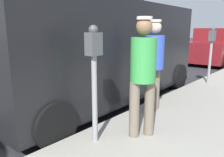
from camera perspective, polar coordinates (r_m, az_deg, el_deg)
parking_meter_near at (r=2.83m, az=-4.58°, el=3.45°), size 0.14×0.18×1.52m
parking_meter_far at (r=6.67m, az=23.82°, el=7.62°), size 0.14×0.18×1.52m
pedestrian_in_green at (r=3.02m, az=7.84°, el=1.93°), size 0.34×0.34×1.63m
pedestrian_in_blue at (r=4.05m, az=10.56°, el=4.49°), size 0.34×0.36×1.63m
parked_van at (r=5.07m, az=-2.75°, el=7.16°), size 2.27×5.26×2.15m
parked_sedan_ahead at (r=12.20m, az=24.48°, el=7.25°), size 2.05×4.45×1.65m
traffic_light_corner at (r=16.95m, az=5.32°, el=18.83°), size 2.48×0.42×5.20m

